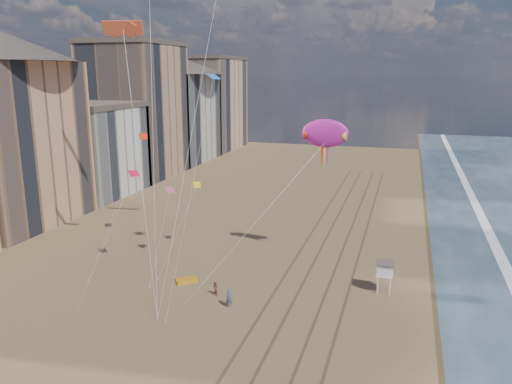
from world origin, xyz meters
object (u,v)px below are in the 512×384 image
lifeguard_stand (385,269)px  kite_flyer_b (215,288)px  grounded_kite (187,280)px  show_kite (325,134)px  kite_flyer_a (229,298)px

lifeguard_stand → kite_flyer_b: lifeguard_stand is taller
lifeguard_stand → grounded_kite: (-20.90, -3.42, -2.45)m
show_kite → kite_flyer_b: bearing=-128.6°
grounded_kite → kite_flyer_a: (6.62, -4.45, 0.83)m
show_kite → kite_flyer_a: show_kite is taller
show_kite → lifeguard_stand: bearing=-36.4°
grounded_kite → kite_flyer_b: bearing=-66.4°
kite_flyer_a → grounded_kite: bearing=122.3°
grounded_kite → show_kite: size_ratio=0.10×
show_kite → kite_flyer_b: (-9.04, -11.33, -14.98)m
grounded_kite → kite_flyer_a: kite_flyer_a is taller
lifeguard_stand → kite_flyer_b: (-16.58, -5.77, -1.83)m
show_kite → grounded_kite: bearing=-146.1°
lifeguard_stand → grounded_kite: size_ratio=1.44×
kite_flyer_a → kite_flyer_b: bearing=113.8°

